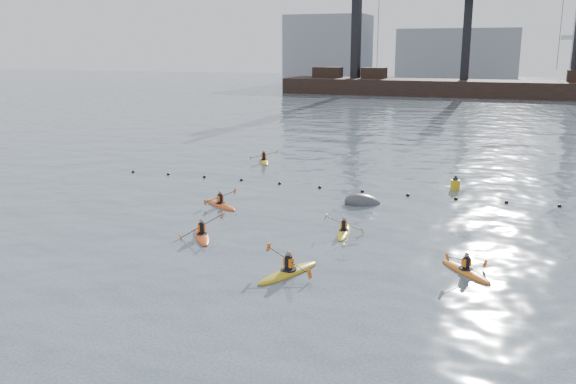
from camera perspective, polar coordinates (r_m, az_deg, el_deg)
name	(u,v)px	position (r m, az deg, el deg)	size (l,w,h in m)	color
ground	(174,334)	(21.19, -10.61, -12.95)	(400.00, 400.00, 0.00)	#35424E
float_line	(342,189)	(41.16, 5.03, 0.28)	(33.24, 0.73, 0.24)	black
barge_pier	(462,86)	(126.78, 15.99, 9.50)	(72.00, 19.30, 29.50)	black
skyline	(488,48)	(166.60, 18.22, 12.69)	(141.00, 28.00, 22.00)	gray
kayaker_0	(202,235)	(31.09, -8.07, -4.01)	(2.43, 3.11, 1.35)	#CE4B13
kayaker_1	(288,272)	(25.88, 0.05, -7.46)	(2.36, 3.64, 1.27)	gold
kayaker_2	(220,204)	(37.00, -6.35, -1.14)	(3.09, 2.32, 1.05)	#EA5416
kayaker_3	(344,231)	(31.56, 5.24, -3.68)	(2.04, 3.04, 1.10)	yellow
kayaker_4	(466,270)	(27.13, 16.30, -7.06)	(2.61, 2.74, 1.12)	orange
kayaker_5	(264,161)	(50.95, -2.28, 2.94)	(2.24, 3.38, 1.14)	#C58D17
mooring_buoy	(363,204)	(37.58, 7.04, -1.09)	(2.37, 1.40, 1.19)	#404246
nav_buoy	(455,185)	(42.44, 15.39, 0.67)	(0.62, 0.62, 1.13)	yellow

